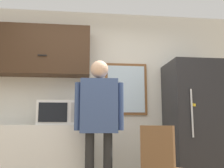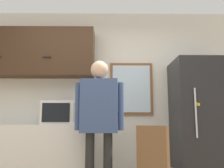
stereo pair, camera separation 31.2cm
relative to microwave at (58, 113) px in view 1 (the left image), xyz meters
The scene contains 8 objects.
back_wall 0.73m from the microwave, 34.26° to the left, with size 6.00×0.06×2.70m.
counter 0.86m from the microwave, behind, with size 2.07×0.58×0.89m.
upper_cabinets 1.12m from the microwave, 163.71° to the left, with size 2.07×0.35×0.74m.
microwave is the anchor object (origin of this frame).
person 0.70m from the microwave, 39.44° to the right, with size 0.61×0.25×1.70m.
refrigerator 1.99m from the microwave, ahead, with size 0.80×0.72×1.80m.
chair 1.62m from the microwave, 39.80° to the right, with size 0.59×0.59×0.89m.
window 1.13m from the microwave, 18.27° to the left, with size 0.67×0.05×0.82m.
Camera 1 is at (-0.20, -2.08, 0.92)m, focal length 40.00 mm.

